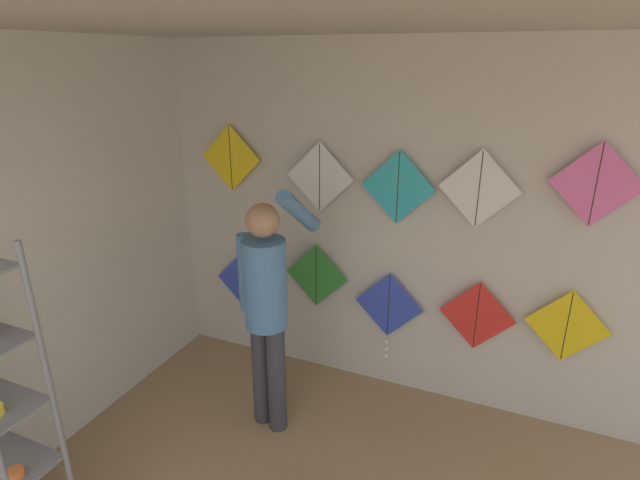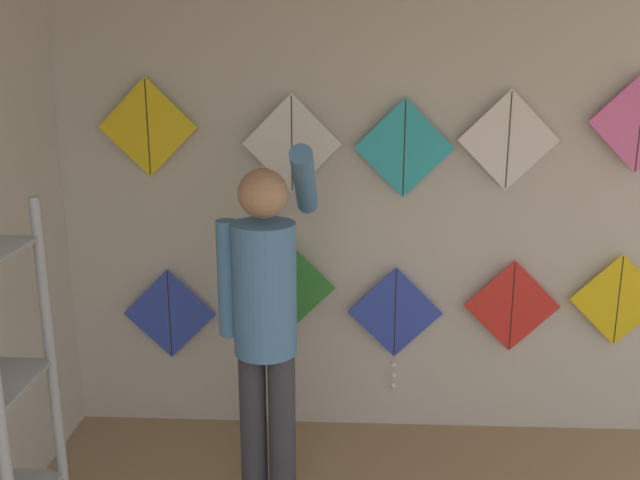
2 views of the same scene
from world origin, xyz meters
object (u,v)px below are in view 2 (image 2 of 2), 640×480
object	(u,v)px
shopkeeper	(266,313)
kite_4	(618,300)
kite_5	(148,127)
kite_8	(509,140)
kite_0	(170,314)
kite_3	(512,306)
kite_6	(292,144)
kite_2	(395,319)
kite_7	(404,148)
kite_9	(640,122)
kite_1	(288,287)

from	to	relation	value
shopkeeper	kite_4	world-z (taller)	shopkeeper
kite_5	kite_8	world-z (taller)	kite_5
shopkeeper	kite_5	size ratio (longest dim) A/B	3.33
shopkeeper	kite_0	size ratio (longest dim) A/B	3.33
kite_3	kite_6	bearing A→B (deg)	180.00
kite_4	kite_2	bearing A→B (deg)	-179.96
kite_3	kite_7	distance (m)	1.14
kite_5	kite_6	world-z (taller)	kite_5
kite_2	kite_7	bearing A→B (deg)	2.30
shopkeeper	kite_2	size ratio (longest dim) A/B	2.43
shopkeeper	kite_2	distance (m)	1.08
kite_9	kite_3	bearing A→B (deg)	180.00
shopkeeper	kite_1	world-z (taller)	shopkeeper
shopkeeper	kite_6	world-z (taller)	kite_6
kite_4	kite_9	bearing A→B (deg)	0.00
shopkeeper	kite_7	xyz separation A→B (m)	(0.70, 0.78, 0.69)
shopkeeper	kite_7	world-z (taller)	kite_7
kite_5	kite_9	world-z (taller)	kite_9
shopkeeper	kite_6	bearing A→B (deg)	98.27
kite_8	kite_3	bearing A→B (deg)	0.00
kite_6	kite_7	size ratio (longest dim) A/B	1.00
kite_5	kite_6	size ratio (longest dim) A/B	1.00
kite_7	kite_9	bearing A→B (deg)	0.00
kite_6	kite_8	world-z (taller)	kite_8
kite_1	kite_2	distance (m)	0.66
kite_5	kite_3	bearing A→B (deg)	0.00
kite_7	kite_8	distance (m)	0.57
kite_2	kite_3	distance (m)	0.69
kite_1	kite_6	xyz separation A→B (m)	(0.03, 0.00, 0.85)
shopkeeper	kite_9	xyz separation A→B (m)	(1.97, 0.78, 0.84)
kite_4	kite_7	size ratio (longest dim) A/B	1.00
kite_2	kite_3	xyz separation A→B (m)	(0.68, 0.00, 0.09)
kite_0	kite_5	size ratio (longest dim) A/B	1.00
shopkeeper	kite_3	world-z (taller)	shopkeeper
kite_2	kite_9	xyz separation A→B (m)	(1.30, 0.00, 1.16)
kite_3	kite_5	distance (m)	2.34
kite_9	kite_1	bearing A→B (deg)	180.00
shopkeeper	kite_8	distance (m)	1.66
kite_5	kite_6	bearing A→B (deg)	0.00
shopkeeper	kite_3	size ratio (longest dim) A/B	3.33
kite_1	kite_5	distance (m)	1.22
kite_2	kite_9	world-z (taller)	kite_9
kite_6	kite_7	bearing A→B (deg)	0.00
kite_7	kite_9	size ratio (longest dim) A/B	1.00
kite_5	kite_7	xyz separation A→B (m)	(1.44, 0.00, -0.11)
kite_1	kite_7	distance (m)	1.06
kite_3	kite_8	distance (m)	0.98
kite_2	kite_4	world-z (taller)	kite_4
kite_3	kite_0	bearing A→B (deg)	180.00
shopkeeper	kite_2	world-z (taller)	shopkeeper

